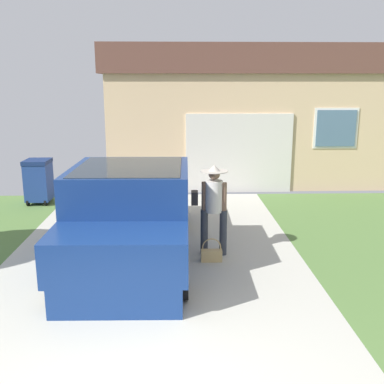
# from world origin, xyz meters

# --- Properties ---
(pickup_truck) EXTENTS (2.10, 5.04, 1.67)m
(pickup_truck) POSITION_xyz_m (-0.37, 4.34, 0.76)
(pickup_truck) COLOR navy
(pickup_truck) RESTS_ON ground
(person_with_hat) EXTENTS (0.48, 0.48, 1.63)m
(person_with_hat) POSITION_xyz_m (1.05, 4.53, 0.96)
(person_with_hat) COLOR #333842
(person_with_hat) RESTS_ON ground
(handbag) EXTENTS (0.36, 0.14, 0.41)m
(handbag) POSITION_xyz_m (0.99, 4.19, 0.13)
(handbag) COLOR tan
(handbag) RESTS_ON ground
(house_with_garage) EXTENTS (8.39, 6.09, 4.06)m
(house_with_garage) POSITION_xyz_m (2.46, 12.21, 2.05)
(house_with_garage) COLOR #D5B489
(house_with_garage) RESTS_ON ground
(wheeled_trash_bin) EXTENTS (0.60, 0.72, 1.13)m
(wheeled_trash_bin) POSITION_xyz_m (-3.15, 8.20, 0.61)
(wheeled_trash_bin) COLOR navy
(wheeled_trash_bin) RESTS_ON ground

